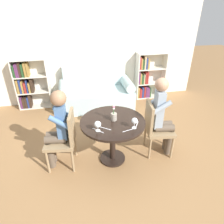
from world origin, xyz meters
TOP-DOWN VIEW (x-y plane):
  - ground_plane at (0.00, 0.00)m, footprint 16.00×16.00m
  - back_wall at (0.00, 2.33)m, footprint 5.20×0.05m
  - round_table at (0.00, 0.00)m, footprint 0.95×0.95m
  - couch at (0.00, 1.91)m, footprint 1.68×0.80m
  - bookshelf_left at (-1.50, 2.17)m, footprint 0.73×0.28m
  - bookshelf_right at (1.33, 2.17)m, footprint 0.73×0.28m
  - chair_left at (-0.70, 0.04)m, footprint 0.47×0.47m
  - chair_right at (0.70, 0.05)m, footprint 0.47×0.47m
  - person_left at (-0.79, 0.06)m, footprint 0.45×0.38m
  - person_right at (0.79, 0.04)m, footprint 0.44×0.37m
  - wine_glass_left at (-0.24, -0.20)m, footprint 0.09×0.09m
  - wine_glass_right at (0.25, -0.23)m, footprint 0.08×0.08m
  - flower_vase at (0.02, 0.02)m, footprint 0.09×0.09m
  - knife_left_setting at (0.31, -0.17)m, footprint 0.10×0.17m
  - fork_left_setting at (0.16, -0.27)m, footprint 0.19×0.06m
  - knife_right_setting at (-0.24, -0.20)m, footprint 0.14×0.15m
  - fork_right_setting at (-0.14, -0.16)m, footprint 0.16×0.12m

SIDE VIEW (x-z plane):
  - ground_plane at x=0.00m, z-range 0.00..0.00m
  - couch at x=0.00m, z-range -0.15..0.77m
  - chair_left at x=-0.70m, z-range 0.04..0.94m
  - chair_right at x=0.70m, z-range 0.04..0.94m
  - bookshelf_right at x=1.33m, z-range -0.04..1.11m
  - bookshelf_left at x=-1.50m, z-range 0.00..1.15m
  - round_table at x=0.00m, z-range 0.22..0.93m
  - person_left at x=-0.79m, z-range 0.05..1.28m
  - person_right at x=0.79m, z-range 0.03..1.33m
  - knife_left_setting at x=0.31m, z-range 0.72..0.72m
  - fork_left_setting at x=0.16m, z-range 0.72..0.72m
  - knife_right_setting at x=-0.24m, z-range 0.72..0.72m
  - fork_right_setting at x=-0.14m, z-range 0.72..0.72m
  - flower_vase at x=0.02m, z-range 0.67..0.93m
  - wine_glass_left at x=-0.24m, z-range 0.74..0.88m
  - wine_glass_right at x=0.25m, z-range 0.75..0.90m
  - back_wall at x=0.00m, z-range 0.00..2.70m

